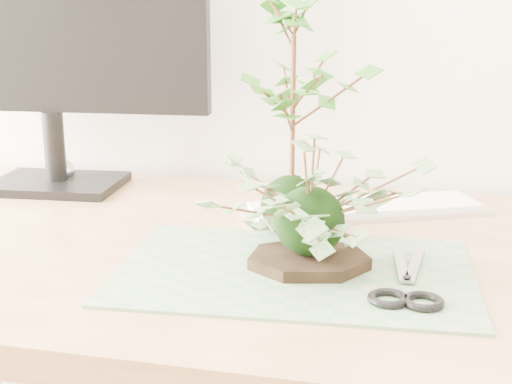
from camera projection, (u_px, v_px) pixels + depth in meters
The scene contains 9 objects.
desk at pixel (297, 306), 1.00m from camera, with size 1.60×0.70×0.74m.
cutting_mat at pixel (294, 271), 0.89m from camera, with size 0.44×0.29×0.00m, color #558958.
stone_dish at pixel (309, 260), 0.90m from camera, with size 0.16×0.16×0.01m, color black.
ivy_kokedama at pixel (310, 189), 0.87m from camera, with size 0.29×0.29×0.18m.
maple_kokedama at pixel (294, 52), 0.96m from camera, with size 0.22×0.22×0.37m.
keyboard at pixel (365, 208), 1.13m from camera, with size 0.40×0.27×0.02m.
monitor at pixel (48, 25), 1.22m from camera, with size 0.56×0.18×0.50m.
foil_ball at pixel (62, 171), 1.31m from camera, with size 0.05×0.05×0.05m, color silver.
scissors at pixel (406, 291), 0.81m from camera, with size 0.08×0.19×0.01m.
Camera 1 is at (0.19, 0.32, 1.07)m, focal length 50.00 mm.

